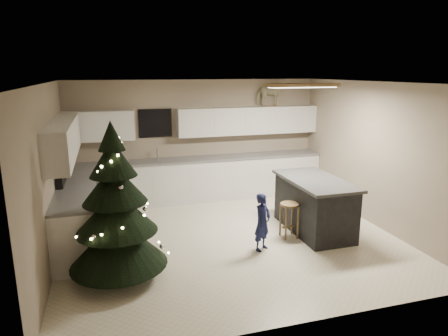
% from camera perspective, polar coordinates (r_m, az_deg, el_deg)
% --- Properties ---
extents(ground_plane, '(5.50, 5.50, 0.00)m').
position_cam_1_polar(ground_plane, '(6.93, 0.83, -9.95)').
color(ground_plane, beige).
extents(room_shell, '(5.52, 5.02, 2.61)m').
position_cam_1_polar(room_shell, '(6.44, 1.08, 4.50)').
color(room_shell, gray).
rests_on(room_shell, ground_plane).
extents(cabinetry, '(5.50, 3.20, 2.00)m').
position_cam_1_polar(cabinetry, '(8.02, -8.90, -1.04)').
color(cabinetry, silver).
rests_on(cabinetry, ground_plane).
extents(island, '(0.90, 1.70, 0.95)m').
position_cam_1_polar(island, '(7.24, 12.74, -5.17)').
color(island, black).
rests_on(island, ground_plane).
extents(bar_stool, '(0.32, 0.32, 0.61)m').
position_cam_1_polar(bar_stool, '(6.89, 9.34, -6.20)').
color(bar_stool, brown).
rests_on(bar_stool, ground_plane).
extents(christmas_tree, '(1.36, 1.31, 2.17)m').
position_cam_1_polar(christmas_tree, '(5.55, -15.11, -6.65)').
color(christmas_tree, '#3F2816').
rests_on(christmas_tree, ground_plane).
extents(toddler, '(0.40, 0.38, 0.93)m').
position_cam_1_polar(toddler, '(6.36, 5.51, -7.70)').
color(toddler, black).
rests_on(toddler, ground_plane).
extents(rocking_horse, '(0.65, 0.35, 0.55)m').
position_cam_1_polar(rocking_horse, '(9.12, 6.68, 10.52)').
color(rocking_horse, brown).
rests_on(rocking_horse, cabinetry).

